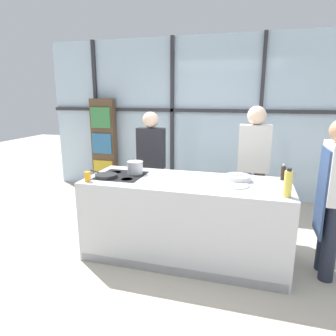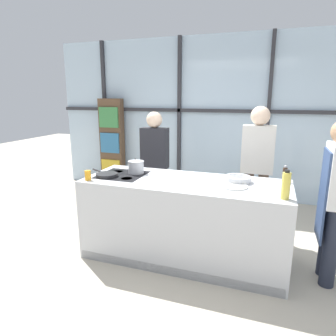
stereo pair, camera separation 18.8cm
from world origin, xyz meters
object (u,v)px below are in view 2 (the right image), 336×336
Objects in this scene: frying_pan at (106,175)px; white_plate at (234,186)px; pepper_grinder at (285,174)px; chef at (335,194)px; spectator_far_left at (155,159)px; mixing_bowl at (238,179)px; spectator_center_left at (257,163)px; oil_bottle at (286,186)px; juice_glass_near at (88,175)px; saucepan at (136,167)px.

white_plate is (1.42, 0.07, -0.01)m from frying_pan.
chef is at bearing -32.35° from pepper_grinder.
spectator_far_left reaches higher than mixing_bowl.
spectator_center_left reaches higher than pepper_grinder.
oil_bottle reaches higher than juice_glass_near.
saucepan is 1.80× the size of pepper_grinder.
chef is 14.87× the size of juice_glass_near.
chef reaches higher than oil_bottle.
chef is at bearing 131.56° from spectator_center_left.
mixing_bowl is at bearing 137.55° from oil_bottle.
mixing_bowl is at bearing 82.87° from chef.
juice_glass_near is at bearing -178.54° from oil_bottle.
white_plate is at bearing -8.84° from saucepan.
spectator_far_left is at bearing 142.79° from white_plate.
pepper_grinder is (1.91, 0.43, 0.06)m from frying_pan.
white_plate is 0.53m from oil_bottle.
white_plate is 0.61m from pepper_grinder.
pepper_grinder is (0.48, 0.36, 0.07)m from white_plate.
saucepan is (-1.34, -0.75, 0.01)m from spectator_center_left.
frying_pan is at bearing -167.25° from pepper_grinder.
oil_bottle is (-0.45, -0.31, 0.13)m from chef.
chef is 8.80× the size of pepper_grinder.
spectator_center_left reaches higher than white_plate.
frying_pan is (-0.19, -1.00, 0.01)m from spectator_far_left.
oil_bottle is at bearing -4.61° from frying_pan.
saucepan is 0.58m from juice_glass_near.
saucepan is at bearing -173.66° from pepper_grinder.
oil_bottle is at bearing 145.91° from spectator_far_left.
chef is 0.56m from oil_bottle.
chef is at bearing 3.74° from frying_pan.
juice_glass_near is at bearing -163.05° from mixing_bowl.
spectator_center_left reaches higher than chef.
spectator_far_left is at bearing 94.73° from saucepan.
mixing_bowl is at bearing 10.52° from frying_pan.
juice_glass_near reaches higher than mixing_bowl.
chef is at bearing -7.13° from mixing_bowl.
spectator_far_left reaches higher than pepper_grinder.
spectator_far_left is 5.95× the size of oil_bottle.
oil_bottle is at bearing -42.45° from mixing_bowl.
juice_glass_near is (-2.01, -0.63, -0.03)m from pepper_grinder.
mixing_bowl is at bearing 16.95° from juice_glass_near.
frying_pan is at bearing 32.08° from spectator_center_left.
frying_pan is 1.42m from white_plate.
spectator_far_left is 3.85× the size of frying_pan.
saucepan reaches higher than juice_glass_near.
chef is at bearing 34.31° from oil_bottle.
spectator_center_left is 5.13× the size of saucepan.
juice_glass_near is (-2.00, -0.05, -0.07)m from oil_bottle.
juice_glass_near is (-0.30, -1.20, 0.04)m from spectator_far_left.
spectator_center_left reaches higher than oil_bottle.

